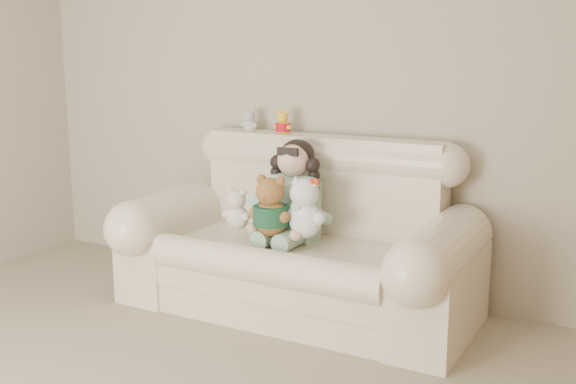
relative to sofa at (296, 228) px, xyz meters
The scene contains 8 objects.
wall_back 0.94m from the sofa, 101.47° to the left, with size 4.50×4.50×0.00m, color #A39C82.
sofa is the anchor object (origin of this frame).
seated_child 0.24m from the sofa, 126.04° to the left, with size 0.37×0.45×0.62m, color #2A7C49, non-canonical shape.
brown_teddy 0.26m from the sofa, 115.18° to the right, with size 0.26×0.20×0.41m, color brown, non-canonical shape.
white_cat 0.24m from the sofa, 41.92° to the right, with size 0.27×0.20×0.41m, color white, non-canonical shape.
cream_teddy 0.38m from the sofa, 156.59° to the right, with size 0.19×0.14×0.29m, color beige, non-canonical shape.
yellow_mini_bear 0.74m from the sofa, 129.18° to the left, with size 0.12×0.09×0.19m, color yellow, non-canonical shape.
grey_mini_plush 0.88m from the sofa, 146.07° to the left, with size 0.12×0.09×0.19m, color silver, non-canonical shape.
Camera 1 is at (1.96, -1.50, 1.55)m, focal length 43.06 mm.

